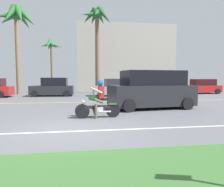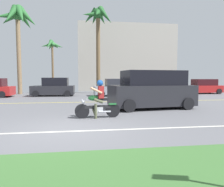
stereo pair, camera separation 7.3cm
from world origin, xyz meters
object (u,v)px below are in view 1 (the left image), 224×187
(palm_tree_0, at_px, (97,22))
(parked_car_1, at_px, (53,88))
(motorcyclist, at_px, (98,102))
(suv_nearby, at_px, (152,90))
(parked_car_4, at_px, (201,87))
(palm_tree_1, at_px, (51,49))
(palm_tree_2, at_px, (16,21))
(parked_car_3, at_px, (157,86))
(parked_car_2, at_px, (116,88))

(palm_tree_0, bearing_deg, parked_car_1, -147.00)
(motorcyclist, relative_size, suv_nearby, 0.39)
(motorcyclist, height_order, suv_nearby, suv_nearby)
(suv_nearby, height_order, parked_car_4, suv_nearby)
(motorcyclist, relative_size, palm_tree_1, 0.33)
(parked_car_4, height_order, palm_tree_2, palm_tree_2)
(motorcyclist, relative_size, palm_tree_0, 0.21)
(motorcyclist, xyz_separation_m, parked_car_3, (7.03, 11.79, 0.12))
(palm_tree_0, bearing_deg, palm_tree_2, -179.59)
(suv_nearby, height_order, parked_car_1, suv_nearby)
(parked_car_1, xyz_separation_m, palm_tree_1, (-0.53, 3.22, 3.97))
(parked_car_4, bearing_deg, suv_nearby, -132.95)
(parked_car_4, xyz_separation_m, palm_tree_2, (-19.01, 2.00, 6.60))
(parked_car_2, relative_size, palm_tree_1, 0.72)
(parked_car_2, xyz_separation_m, palm_tree_0, (-1.47, 3.42, 6.81))
(parked_car_4, bearing_deg, palm_tree_2, 174.00)
(palm_tree_0, xyz_separation_m, palm_tree_1, (-4.82, 0.43, -2.80))
(parked_car_2, xyz_separation_m, palm_tree_1, (-6.28, 3.85, 4.01))
(parked_car_1, bearing_deg, suv_nearby, -53.82)
(suv_nearby, relative_size, parked_car_3, 1.24)
(suv_nearby, height_order, palm_tree_0, palm_tree_0)
(palm_tree_0, bearing_deg, parked_car_2, -66.79)
(palm_tree_0, distance_m, palm_tree_2, 8.11)
(parked_car_3, distance_m, parked_car_4, 4.89)
(parked_car_1, height_order, parked_car_4, parked_car_1)
(parked_car_2, relative_size, parked_car_3, 1.06)
(parked_car_4, relative_size, palm_tree_2, 0.44)
(parked_car_1, bearing_deg, palm_tree_0, 33.00)
(parked_car_1, bearing_deg, parked_car_2, -6.25)
(parked_car_4, distance_m, palm_tree_2, 20.22)
(parked_car_4, bearing_deg, parked_car_3, -179.51)
(motorcyclist, distance_m, parked_car_1, 11.57)
(suv_nearby, xyz_separation_m, palm_tree_1, (-6.91, 11.95, 3.75))
(suv_nearby, relative_size, parked_car_1, 1.25)
(suv_nearby, relative_size, palm_tree_1, 0.85)
(palm_tree_1, bearing_deg, parked_car_4, -8.98)
(parked_car_2, bearing_deg, palm_tree_0, 113.21)
(palm_tree_2, bearing_deg, parked_car_3, -8.23)
(motorcyclist, height_order, parked_car_4, motorcyclist)
(suv_nearby, relative_size, palm_tree_0, 0.52)
(parked_car_1, height_order, palm_tree_0, palm_tree_0)
(parked_car_3, bearing_deg, parked_car_2, -163.78)
(palm_tree_2, bearing_deg, palm_tree_0, 0.41)
(parked_car_2, relative_size, palm_tree_0, 0.45)
(suv_nearby, height_order, palm_tree_1, palm_tree_1)
(parked_car_3, xyz_separation_m, palm_tree_2, (-14.11, 2.04, 6.53))
(parked_car_2, bearing_deg, suv_nearby, -85.58)
(parked_car_4, relative_size, palm_tree_1, 0.69)
(palm_tree_0, xyz_separation_m, palm_tree_2, (-8.11, -0.06, -0.23))
(parked_car_3, height_order, palm_tree_0, palm_tree_0)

